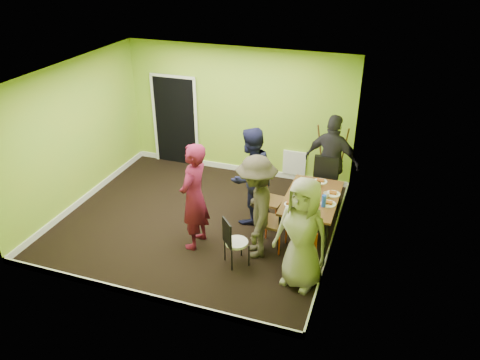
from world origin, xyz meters
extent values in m
plane|color=black|center=(0.00, 0.00, 0.00)|extent=(5.00, 5.00, 0.00)
cube|color=#A5C332|center=(0.00, 2.25, 1.40)|extent=(5.00, 0.04, 2.80)
cube|color=#A5C332|center=(0.00, -2.25, 1.40)|extent=(5.00, 0.04, 2.80)
cube|color=#A5C332|center=(-2.50, 0.00, 1.40)|extent=(0.04, 4.50, 2.80)
cube|color=#A5C332|center=(2.50, 0.00, 1.40)|extent=(0.04, 4.50, 2.80)
cube|color=white|center=(0.00, 0.00, 2.80)|extent=(5.00, 4.50, 0.04)
cube|color=black|center=(-1.50, 2.22, 1.02)|extent=(1.00, 0.05, 2.04)
cube|color=white|center=(1.30, 2.22, 0.40)|extent=(0.50, 0.04, 0.55)
cylinder|color=black|center=(1.66, -0.41, 0.35)|extent=(0.04, 0.04, 0.71)
cylinder|color=black|center=(2.44, -0.41, 0.35)|extent=(0.04, 0.04, 0.71)
cylinder|color=black|center=(1.66, 0.97, 0.35)|extent=(0.04, 0.04, 0.71)
cylinder|color=black|center=(2.44, 0.97, 0.35)|extent=(0.04, 0.04, 0.71)
cube|color=brown|center=(2.05, 0.28, 0.73)|extent=(0.90, 1.50, 0.04)
cylinder|color=#CF4613|center=(1.12, 0.54, 0.25)|extent=(0.03, 0.03, 0.49)
cylinder|color=#CF4613|center=(1.08, 0.17, 0.25)|extent=(0.03, 0.03, 0.49)
cylinder|color=#CF4613|center=(1.49, 0.51, 0.25)|extent=(0.03, 0.03, 0.49)
cylinder|color=#CF4613|center=(1.45, 0.14, 0.25)|extent=(0.03, 0.03, 0.49)
cube|color=brown|center=(1.29, 0.34, 0.49)|extent=(0.48, 0.48, 0.04)
cube|color=#CF4613|center=(1.08, 0.36, 0.78)|extent=(0.07, 0.42, 0.54)
cylinder|color=#CF4613|center=(1.35, -0.14, 0.25)|extent=(0.03, 0.03, 0.49)
cylinder|color=#CF4613|center=(1.32, -0.51, 0.25)|extent=(0.03, 0.03, 0.49)
cylinder|color=#CF4613|center=(1.72, -0.17, 0.25)|extent=(0.03, 0.03, 0.49)
cylinder|color=#CF4613|center=(1.70, -0.54, 0.25)|extent=(0.03, 0.03, 0.49)
cube|color=brown|center=(1.52, -0.34, 0.49)|extent=(0.47, 0.47, 0.04)
cube|color=#CF4613|center=(1.32, -0.32, 0.79)|extent=(0.07, 0.42, 0.55)
cylinder|color=#CF4613|center=(2.30, 1.21, 0.24)|extent=(0.03, 0.03, 0.48)
cylinder|color=#CF4613|center=(1.94, 1.17, 0.24)|extent=(0.03, 0.03, 0.48)
cylinder|color=#CF4613|center=(2.34, 0.85, 0.24)|extent=(0.03, 0.03, 0.48)
cylinder|color=#CF4613|center=(1.98, 0.80, 0.24)|extent=(0.03, 0.03, 0.48)
cube|color=brown|center=(2.14, 1.01, 0.48)|extent=(0.48, 0.48, 0.04)
cube|color=#CF4613|center=(2.12, 1.21, 0.78)|extent=(0.41, 0.08, 0.54)
cylinder|color=#CF4613|center=(2.06, -1.00, 0.20)|extent=(0.02, 0.02, 0.40)
cylinder|color=#CF4613|center=(2.36, -0.96, 0.20)|extent=(0.02, 0.02, 0.40)
cylinder|color=#CF4613|center=(2.02, -0.71, 0.20)|extent=(0.02, 0.02, 0.40)
cylinder|color=#CF4613|center=(2.31, -0.66, 0.20)|extent=(0.02, 0.02, 0.40)
cube|color=brown|center=(2.19, -0.83, 0.40)|extent=(0.40, 0.40, 0.04)
cube|color=#CF4613|center=(2.21, -1.00, 0.63)|extent=(0.34, 0.08, 0.44)
cylinder|color=black|center=(0.89, -0.97, 0.20)|extent=(0.02, 0.02, 0.39)
cylinder|color=black|center=(1.09, -1.18, 0.20)|extent=(0.02, 0.02, 0.39)
cylinder|color=black|center=(1.11, -0.76, 0.20)|extent=(0.02, 0.02, 0.39)
cylinder|color=black|center=(1.31, -0.98, 0.20)|extent=(0.02, 0.02, 0.39)
cylinder|color=white|center=(1.10, -0.97, 0.40)|extent=(0.37, 0.37, 0.04)
cube|color=black|center=(0.98, -1.09, 0.63)|extent=(0.25, 0.26, 0.44)
cylinder|color=brown|center=(1.93, 1.83, 0.77)|extent=(0.22, 0.36, 1.56)
cylinder|color=brown|center=(2.33, 1.83, 0.77)|extent=(0.22, 0.36, 1.56)
cylinder|color=brown|center=(2.13, 1.60, 0.77)|extent=(0.03, 0.35, 1.52)
cube|color=brown|center=(2.13, 1.78, 0.73)|extent=(0.42, 0.04, 0.04)
cylinder|color=white|center=(1.84, 0.64, 0.76)|extent=(0.26, 0.26, 0.01)
cylinder|color=white|center=(1.76, -0.11, 0.76)|extent=(0.21, 0.21, 0.01)
cylinder|color=white|center=(2.08, 0.88, 0.76)|extent=(0.25, 0.25, 0.01)
cylinder|color=white|center=(2.09, -0.23, 0.76)|extent=(0.23, 0.23, 0.01)
cylinder|color=white|center=(2.38, 0.48, 0.76)|extent=(0.26, 0.26, 0.01)
cylinder|color=white|center=(2.36, 0.12, 0.76)|extent=(0.26, 0.26, 0.01)
cylinder|color=white|center=(1.97, 0.24, 0.86)|extent=(0.07, 0.07, 0.23)
cylinder|color=blue|center=(2.29, 0.02, 0.86)|extent=(0.08, 0.08, 0.21)
cylinder|color=#CF4613|center=(1.98, 0.53, 0.79)|extent=(0.03, 0.03, 0.08)
cylinder|color=black|center=(1.90, 0.45, 0.79)|extent=(0.06, 0.06, 0.09)
cylinder|color=black|center=(2.09, 0.69, 0.79)|extent=(0.07, 0.07, 0.09)
cylinder|color=black|center=(2.09, -0.27, 0.79)|extent=(0.06, 0.06, 0.09)
imported|color=white|center=(1.82, 0.17, 0.79)|extent=(0.11, 0.11, 0.09)
imported|color=white|center=(2.28, 0.33, 0.80)|extent=(0.10, 0.10, 0.10)
imported|color=#5B0F29|center=(0.26, -0.70, 0.94)|extent=(0.49, 0.71, 1.89)
imported|color=#161737|center=(0.90, 0.36, 0.92)|extent=(1.00, 1.10, 1.84)
imported|color=#312C20|center=(1.31, -0.61, 0.89)|extent=(0.99, 1.30, 1.79)
imported|color=black|center=(2.20, 1.40, 0.94)|extent=(1.18, 0.71, 1.87)
imported|color=gray|center=(2.17, -1.11, 0.90)|extent=(1.01, 0.80, 1.79)
camera|label=1|loc=(3.16, -6.79, 4.78)|focal=35.00mm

